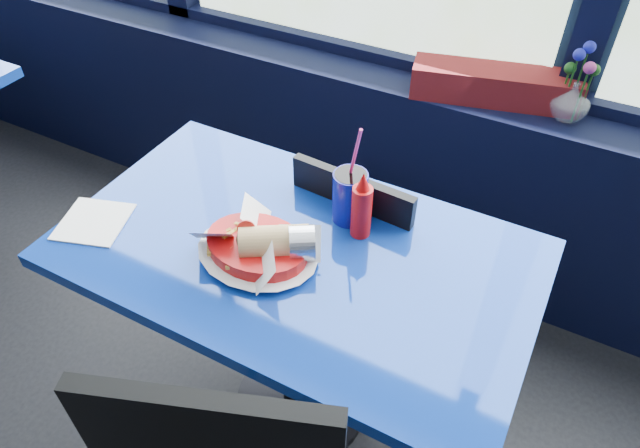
% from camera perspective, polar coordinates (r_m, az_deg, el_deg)
% --- Properties ---
extents(window_sill, '(5.00, 0.26, 0.80)m').
position_cam_1_polar(window_sill, '(2.37, 2.02, 7.25)').
color(window_sill, black).
rests_on(window_sill, ground).
extents(near_table, '(1.20, 0.70, 0.75)m').
position_cam_1_polar(near_table, '(1.58, -2.28, -7.07)').
color(near_table, black).
rests_on(near_table, ground).
extents(chair_near_back, '(0.41, 0.41, 0.85)m').
position_cam_1_polar(chair_near_back, '(1.82, 4.12, -2.30)').
color(chair_near_back, black).
rests_on(chair_near_back, ground).
extents(planter_box, '(0.55, 0.26, 0.11)m').
position_cam_1_polar(planter_box, '(1.98, 17.09, 13.16)').
color(planter_box, maroon).
rests_on(planter_box, window_sill).
extents(flower_vase, '(0.13, 0.13, 0.25)m').
position_cam_1_polar(flower_vase, '(1.95, 23.93, 11.52)').
color(flower_vase, silver).
rests_on(flower_vase, window_sill).
extents(food_basket, '(0.30, 0.29, 0.10)m').
position_cam_1_polar(food_basket, '(1.40, -6.08, -2.17)').
color(food_basket, '#BC0C0C').
rests_on(food_basket, near_table).
extents(ketchup_bottle, '(0.05, 0.05, 0.20)m').
position_cam_1_polar(ketchup_bottle, '(1.43, 4.18, 1.61)').
color(ketchup_bottle, '#BC0C0C').
rests_on(ketchup_bottle, near_table).
extents(soda_cup, '(0.09, 0.09, 0.31)m').
position_cam_1_polar(soda_cup, '(1.48, 3.00, 2.86)').
color(soda_cup, '#0B0F7F').
rests_on(soda_cup, near_table).
extents(napkin, '(0.21, 0.21, 0.00)m').
position_cam_1_polar(napkin, '(1.62, -21.69, 0.23)').
color(napkin, white).
rests_on(napkin, near_table).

